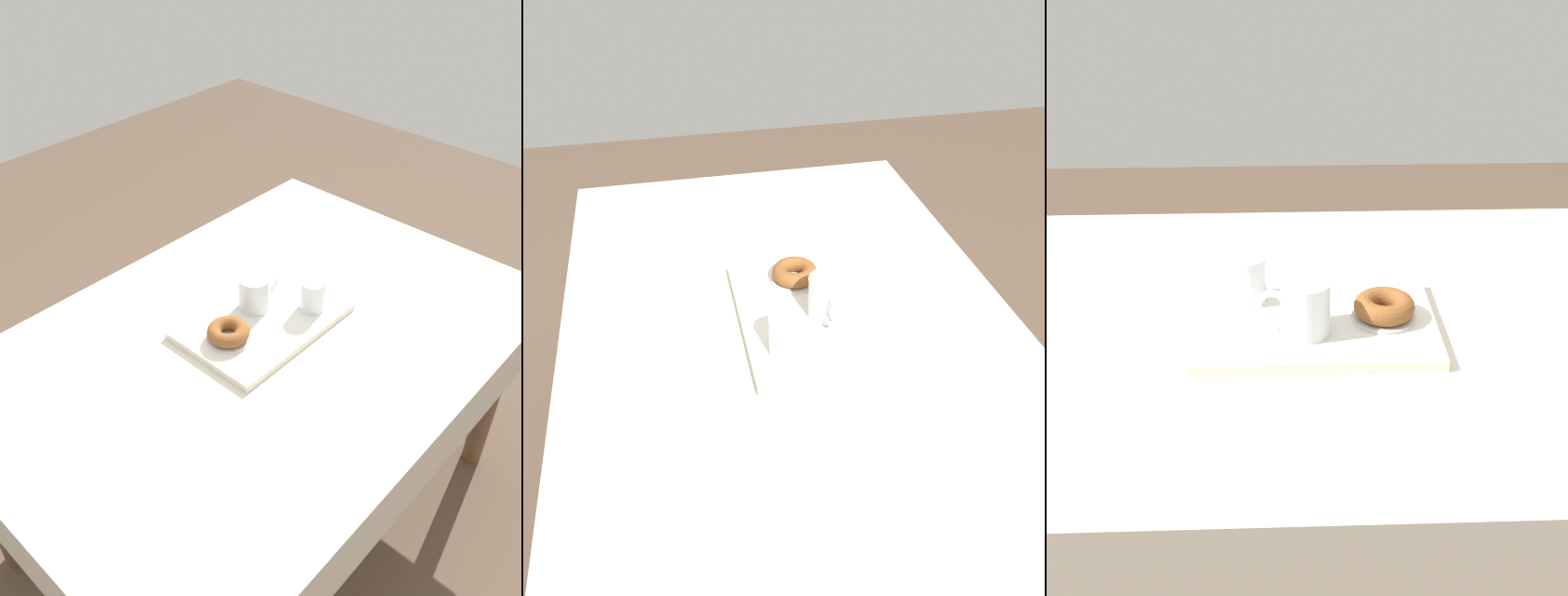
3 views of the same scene
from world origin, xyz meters
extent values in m
plane|color=brown|center=(0.00, 0.00, 0.00)|extent=(6.00, 6.00, 0.00)
cube|color=beige|center=(0.00, 0.00, 0.73)|extent=(1.49, 1.04, 0.04)
cube|color=beige|center=(0.00, -0.52, 0.64)|extent=(1.49, 0.01, 0.14)
cube|color=beige|center=(0.00, 0.52, 0.64)|extent=(1.49, 0.01, 0.14)
cylinder|color=brown|center=(0.65, -0.43, 0.35)|extent=(0.06, 0.06, 0.71)
cube|color=silver|center=(0.04, 0.03, 0.76)|extent=(0.43, 0.30, 0.02)
cylinder|color=white|center=(0.06, 0.08, 0.82)|extent=(0.09, 0.09, 0.10)
cylinder|color=#B27523|center=(0.06, 0.08, 0.81)|extent=(0.07, 0.07, 0.07)
torus|color=white|center=(0.12, 0.07, 0.82)|extent=(0.06, 0.02, 0.06)
cylinder|color=white|center=(0.16, -0.04, 0.81)|extent=(0.07, 0.07, 0.09)
cylinder|color=silver|center=(0.16, -0.04, 0.80)|extent=(0.06, 0.06, 0.06)
cylinder|color=silver|center=(-0.08, 0.04, 0.77)|extent=(0.12, 0.12, 0.01)
torus|color=brown|center=(-0.08, 0.04, 0.79)|extent=(0.11, 0.11, 0.04)
camera|label=1|loc=(-0.93, -0.85, 1.85)|focal=38.36mm
camera|label=2|loc=(1.07, -0.24, 1.61)|focal=35.83mm
camera|label=3|loc=(0.10, 1.24, 1.48)|focal=46.94mm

